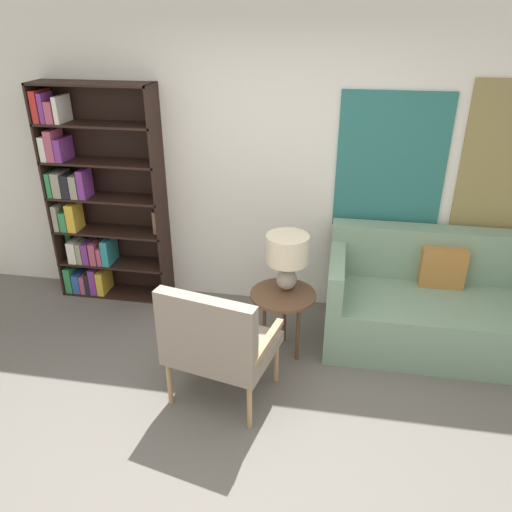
{
  "coord_description": "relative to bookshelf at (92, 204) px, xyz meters",
  "views": [
    {
      "loc": [
        0.61,
        -2.18,
        2.54
      ],
      "look_at": [
        0.04,
        1.1,
        0.9
      ],
      "focal_mm": 35.0,
      "sensor_mm": 36.0,
      "label": 1
    }
  ],
  "objects": [
    {
      "name": "table_lamp",
      "position": [
        1.89,
        -0.6,
        -0.07
      ],
      "size": [
        0.33,
        0.33,
        0.46
      ],
      "color": "#A59E93",
      "rests_on": "side_table"
    },
    {
      "name": "bookshelf",
      "position": [
        0.0,
        0.0,
        0.0
      ],
      "size": [
        1.06,
        0.3,
        2.01
      ],
      "color": "black",
      "rests_on": "ground_plane"
    },
    {
      "name": "armchair",
      "position": [
        1.5,
        -1.35,
        -0.4
      ],
      "size": [
        0.81,
        0.73,
        0.94
      ],
      "color": "tan",
      "rests_on": "ground_plane"
    },
    {
      "name": "side_table",
      "position": [
        1.87,
        -0.68,
        -0.44
      ],
      "size": [
        0.52,
        0.52,
        0.55
      ],
      "color": "brown",
      "rests_on": "ground_plane"
    },
    {
      "name": "ground_plane",
      "position": [
        1.63,
        -1.85,
        -0.93
      ],
      "size": [
        14.0,
        14.0,
        0.0
      ],
      "primitive_type": "plane",
      "color": "#66605B"
    },
    {
      "name": "couch",
      "position": [
        3.14,
        -0.29,
        -0.6
      ],
      "size": [
        1.85,
        0.9,
        0.91
      ],
      "color": "gray",
      "rests_on": "ground_plane"
    },
    {
      "name": "wall_back",
      "position": [
        1.69,
        0.18,
        0.42
      ],
      "size": [
        6.4,
        0.08,
        2.7
      ],
      "color": "white",
      "rests_on": "ground_plane"
    }
  ]
}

